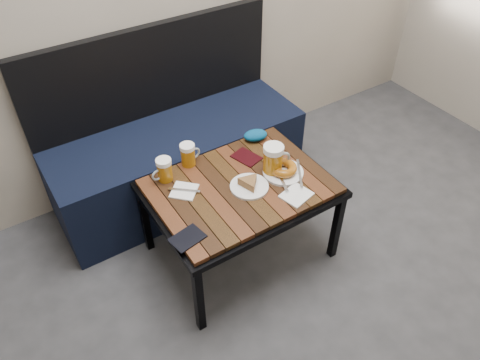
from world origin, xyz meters
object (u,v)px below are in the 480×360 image
beer_mug_right (274,159)px  plate_pie (249,184)px  passport_navy (187,238)px  passport_burgundy (246,157)px  beer_mug_centre (188,154)px  bench (176,154)px  cafe_table (240,191)px  plate_bagel (283,170)px  knit_pouch (255,135)px  beer_mug_left (164,170)px

beer_mug_right → plate_pie: (-0.15, -0.03, -0.06)m
passport_navy → passport_burgundy: bearing=111.8°
beer_mug_centre → passport_burgundy: 0.29m
bench → cafe_table: bench is taller
cafe_table → plate_pie: size_ratio=4.71×
cafe_table → beer_mug_centre: (-0.13, 0.26, 0.10)m
plate_bagel → knit_pouch: same height
beer_mug_left → passport_navy: size_ratio=0.86×
bench → knit_pouch: (0.30, -0.35, 0.23)m
passport_navy → passport_burgundy: same height
cafe_table → passport_navy: size_ratio=6.20×
bench → plate_bagel: bearing=-67.7°
beer_mug_left → plate_pie: 0.40m
bench → plate_bagel: size_ratio=5.82×
plate_bagel → passport_navy: (-0.58, -0.12, -0.02)m
bench → passport_navy: bearing=-112.4°
passport_burgundy → cafe_table: bearing=-148.0°
cafe_table → passport_navy: bearing=-155.9°
plate_bagel → beer_mug_left: bearing=151.6°
passport_burgundy → passport_navy: bearing=-164.1°
beer_mug_right → plate_bagel: beer_mug_right is taller
beer_mug_centre → beer_mug_right: bearing=-48.0°
cafe_table → plate_bagel: bearing=-11.8°
plate_pie → beer_mug_left: bearing=139.0°
beer_mug_right → plate_bagel: 0.07m
beer_mug_left → plate_bagel: size_ratio=0.48×
bench → knit_pouch: bearing=-48.9°
beer_mug_left → beer_mug_right: beer_mug_right is taller
bench → cafe_table: size_ratio=1.67×
beer_mug_centre → plate_pie: beer_mug_centre is taller
bench → beer_mug_left: bench is taller
cafe_table → beer_mug_right: size_ratio=5.45×
cafe_table → beer_mug_right: (0.18, -0.01, 0.12)m
beer_mug_right → plate_bagel: (0.04, -0.03, -0.06)m
passport_navy → cafe_table: bearing=103.8°
plate_bagel → passport_burgundy: 0.21m
beer_mug_centre → beer_mug_right: beer_mug_right is taller
cafe_table → knit_pouch: knit_pouch is taller
knit_pouch → passport_burgundy: bearing=-140.5°
beer_mug_left → passport_burgundy: size_ratio=0.87×
bench → plate_pie: bearing=-83.5°
beer_mug_left → beer_mug_right: (0.45, -0.23, 0.02)m
beer_mug_right → cafe_table: bearing=-175.0°
plate_pie → plate_bagel: plate_bagel is taller
beer_mug_centre → passport_burgundy: size_ratio=0.86×
beer_mug_left → knit_pouch: bearing=175.9°
beer_mug_centre → plate_bagel: beer_mug_centre is taller
beer_mug_right → passport_navy: size_ratio=1.14×
beer_mug_right → plate_pie: 0.17m
bench → passport_burgundy: bearing=-68.0°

